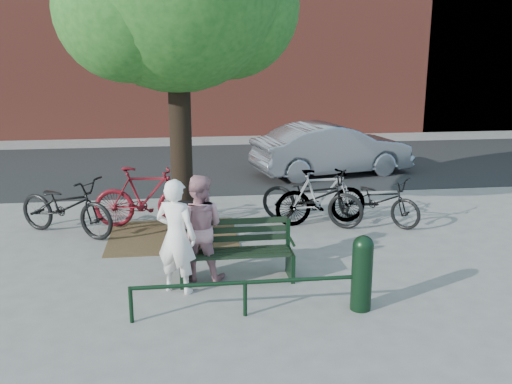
{
  "coord_description": "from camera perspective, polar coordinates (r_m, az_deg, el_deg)",
  "views": [
    {
      "loc": [
        -0.75,
        -8.17,
        3.56
      ],
      "look_at": [
        0.43,
        1.0,
        1.14
      ],
      "focal_mm": 40.0,
      "sensor_mm": 36.0,
      "label": 1
    }
  ],
  "objects": [
    {
      "name": "bicycle_e",
      "position": [
        11.77,
        12.12,
        -0.8
      ],
      "size": [
        1.73,
        1.79,
        0.97
      ],
      "primitive_type": "imported",
      "rotation": [
        0.0,
        0.0,
        0.75
      ],
      "color": "black",
      "rests_on": "ground"
    },
    {
      "name": "bicycle_a",
      "position": [
        11.38,
        -18.47,
        -1.34
      ],
      "size": [
        2.24,
        1.76,
        1.13
      ],
      "primitive_type": "imported",
      "rotation": [
        0.0,
        0.0,
        1.03
      ],
      "color": "black",
      "rests_on": "ground"
    },
    {
      "name": "guard_railing",
      "position": [
        7.69,
        -1.1,
        -9.56
      ],
      "size": [
        3.06,
        0.06,
        0.51
      ],
      "color": "black",
      "rests_on": "ground"
    },
    {
      "name": "person_left",
      "position": [
        8.33,
        -7.98,
        -4.42
      ],
      "size": [
        0.74,
        0.65,
        1.71
      ],
      "primitive_type": "imported",
      "rotation": [
        0.0,
        0.0,
        2.65
      ],
      "color": "white",
      "rests_on": "ground"
    },
    {
      "name": "dirt_pit",
      "position": [
        10.97,
        -8.26,
        -4.36
      ],
      "size": [
        2.4,
        2.0,
        0.02
      ],
      "primitive_type": "cube",
      "color": "brown",
      "rests_on": "ground"
    },
    {
      "name": "park_bench",
      "position": [
        8.84,
        -2.01,
        -5.73
      ],
      "size": [
        1.74,
        0.54,
        0.97
      ],
      "color": "black",
      "rests_on": "ground"
    },
    {
      "name": "bicycle_b",
      "position": [
        11.47,
        -10.98,
        -0.5
      ],
      "size": [
        2.07,
        0.73,
        1.22
      ],
      "primitive_type": "imported",
      "rotation": [
        0.0,
        0.0,
        1.49
      ],
      "color": "#5D0D15",
      "rests_on": "ground"
    },
    {
      "name": "parked_car",
      "position": [
        15.88,
        7.62,
        4.27
      ],
      "size": [
        4.61,
        2.45,
        1.44
      ],
      "primitive_type": "imported",
      "rotation": [
        0.0,
        0.0,
        1.79
      ],
      "color": "gray",
      "rests_on": "ground"
    },
    {
      "name": "bicycle_d",
      "position": [
        11.49,
        6.54,
        -0.48
      ],
      "size": [
        1.95,
        0.74,
        1.14
      ],
      "primitive_type": "imported",
      "rotation": [
        0.0,
        0.0,
        1.68
      ],
      "color": "gray",
      "rests_on": "ground"
    },
    {
      "name": "road",
      "position": [
        17.06,
        -4.64,
        2.63
      ],
      "size": [
        40.0,
        7.0,
        0.01
      ],
      "primitive_type": "cube",
      "color": "black",
      "rests_on": "ground"
    },
    {
      "name": "bollard",
      "position": [
        7.94,
        10.56,
        -7.7
      ],
      "size": [
        0.29,
        0.29,
        1.07
      ],
      "color": "black",
      "rests_on": "ground"
    },
    {
      "name": "person_right",
      "position": [
        8.76,
        -5.76,
        -3.57
      ],
      "size": [
        0.93,
        0.8,
        1.66
      ],
      "primitive_type": "imported",
      "rotation": [
        0.0,
        0.0,
        2.9
      ],
      "color": "#B77E87",
      "rests_on": "ground"
    },
    {
      "name": "litter_bin",
      "position": [
        10.03,
        -7.3,
        -3.55
      ],
      "size": [
        0.43,
        0.43,
        0.87
      ],
      "color": "gray",
      "rests_on": "ground"
    },
    {
      "name": "bicycle_c",
      "position": [
        11.49,
        5.62,
        -0.52
      ],
      "size": [
        2.21,
        1.74,
        1.12
      ],
      "primitive_type": "imported",
      "rotation": [
        0.0,
        0.0,
        1.03
      ],
      "color": "black",
      "rests_on": "ground"
    },
    {
      "name": "ground",
      "position": [
        8.95,
        -1.94,
        -8.78
      ],
      "size": [
        90.0,
        90.0,
        0.0
      ],
      "primitive_type": "plane",
      "color": "gray",
      "rests_on": "ground"
    }
  ]
}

